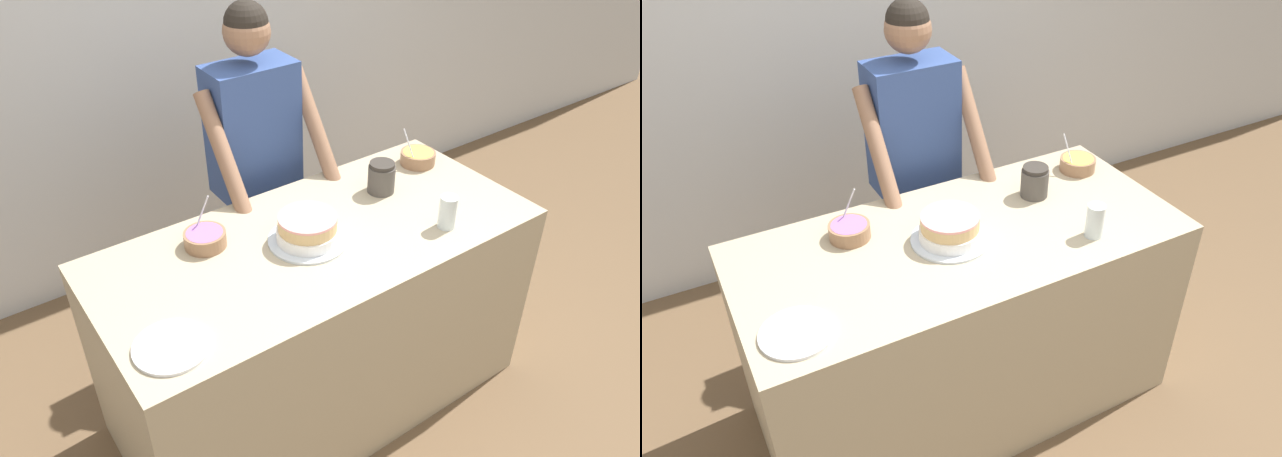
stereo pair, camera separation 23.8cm
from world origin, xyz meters
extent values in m
plane|color=brown|center=(0.00, 0.00, 0.00)|extent=(14.00, 14.00, 0.00)
cube|color=silver|center=(0.00, 1.87, 1.30)|extent=(10.00, 0.05, 2.60)
cube|color=tan|center=(0.00, 0.41, 0.47)|extent=(1.79, 0.81, 0.93)
cylinder|color=#2D2D38|center=(0.00, 1.05, 0.41)|extent=(0.12, 0.12, 0.81)
cylinder|color=#2D2D38|center=(0.18, 1.05, 0.41)|extent=(0.12, 0.12, 0.81)
cube|color=#334C8C|center=(0.09, 1.05, 1.12)|extent=(0.40, 0.22, 0.61)
cylinder|color=#8E664C|center=(-0.14, 0.88, 1.11)|extent=(0.07, 0.39, 0.52)
cylinder|color=#8E664C|center=(0.33, 0.88, 1.11)|extent=(0.07, 0.39, 0.52)
sphere|color=#8E664C|center=(0.09, 1.05, 1.56)|extent=(0.20, 0.20, 0.20)
sphere|color=black|center=(0.09, 1.05, 1.60)|extent=(0.19, 0.19, 0.19)
cylinder|color=silver|center=(-0.05, 0.41, 0.94)|extent=(0.31, 0.31, 0.01)
cylinder|color=white|center=(-0.05, 0.41, 0.96)|extent=(0.24, 0.24, 0.05)
cylinder|color=#DBB275|center=(-0.05, 0.41, 1.01)|extent=(0.23, 0.23, 0.05)
cylinder|color=pink|center=(-0.05, 0.41, 1.04)|extent=(0.23, 0.23, 0.01)
cylinder|color=#936B4C|center=(0.73, 0.62, 0.96)|extent=(0.16, 0.16, 0.06)
cylinder|color=#F2DB4C|center=(0.73, 0.62, 0.99)|extent=(0.14, 0.14, 0.01)
cylinder|color=silver|center=(0.67, 0.62, 1.03)|extent=(0.01, 0.11, 0.17)
cylinder|color=#936B4C|center=(-0.39, 0.61, 0.96)|extent=(0.16, 0.16, 0.06)
cylinder|color=#9E66B7|center=(-0.39, 0.61, 0.99)|extent=(0.14, 0.14, 0.01)
cylinder|color=silver|center=(-0.37, 0.67, 1.03)|extent=(0.08, 0.03, 0.18)
cylinder|color=silver|center=(0.46, 0.17, 1.00)|extent=(0.07, 0.07, 0.14)
cylinder|color=silver|center=(-0.73, 0.18, 0.94)|extent=(0.25, 0.25, 0.01)
cylinder|color=#4C4742|center=(0.42, 0.53, 0.99)|extent=(0.12, 0.12, 0.12)
cylinder|color=#322D28|center=(0.42, 0.53, 1.06)|extent=(0.11, 0.11, 0.02)
camera|label=1|loc=(-1.16, -1.23, 2.35)|focal=35.00mm
camera|label=2|loc=(-0.95, -1.35, 2.35)|focal=35.00mm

